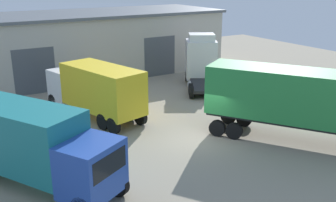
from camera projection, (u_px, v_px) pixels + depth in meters
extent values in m
plane|color=gray|center=(199.00, 139.00, 22.36)|extent=(60.00, 60.00, 0.00)
cube|color=#B7B2A3|center=(84.00, 45.00, 36.40)|extent=(25.50, 8.61, 5.42)
cube|color=#565B60|center=(82.00, 14.00, 35.52)|extent=(26.00, 9.11, 0.25)
cube|color=#4C5156|center=(35.00, 71.00, 30.42)|extent=(3.20, 0.08, 3.60)
cube|color=#4C5156|center=(160.00, 56.00, 35.99)|extent=(3.20, 0.08, 3.60)
cube|color=silver|center=(201.00, 59.00, 33.47)|extent=(3.37, 3.34, 3.22)
cube|color=silver|center=(202.00, 37.00, 32.70)|extent=(2.66, 2.51, 0.60)
cube|color=black|center=(200.00, 49.00, 34.38)|extent=(1.85, 1.13, 1.16)
cube|color=#232326|center=(204.00, 86.00, 30.97)|extent=(3.66, 4.30, 0.24)
cylinder|color=#B2B2B7|center=(191.00, 86.00, 31.57)|extent=(1.04, 1.23, 0.56)
cylinder|color=black|center=(187.00, 76.00, 34.51)|extent=(0.73, 0.96, 0.93)
cylinder|color=black|center=(212.00, 76.00, 34.55)|extent=(0.73, 0.96, 0.93)
cylinder|color=black|center=(191.00, 89.00, 30.50)|extent=(0.73, 0.96, 0.93)
cylinder|color=black|center=(219.00, 89.00, 30.54)|extent=(0.73, 0.96, 0.93)
cylinder|color=black|center=(192.00, 92.00, 29.65)|extent=(0.73, 0.96, 0.93)
cylinder|color=black|center=(221.00, 92.00, 29.68)|extent=(0.73, 0.96, 0.93)
cube|color=#28843D|center=(315.00, 97.00, 20.92)|extent=(8.43, 11.10, 2.73)
cube|color=#232326|center=(312.00, 123.00, 21.37)|extent=(7.81, 10.69, 0.24)
cylinder|color=black|center=(244.00, 119.00, 24.19)|extent=(0.77, 0.96, 0.95)
cylinder|color=black|center=(234.00, 131.00, 22.30)|extent=(0.77, 0.96, 0.95)
cylinder|color=black|center=(229.00, 116.00, 24.60)|extent=(0.77, 0.96, 0.95)
cylinder|color=black|center=(217.00, 128.00, 22.71)|extent=(0.77, 0.96, 0.95)
cube|color=silver|center=(69.00, 84.00, 27.59)|extent=(2.79, 2.43, 2.20)
cube|color=black|center=(62.00, 76.00, 28.08)|extent=(1.97, 0.57, 0.88)
cube|color=yellow|center=(102.00, 88.00, 24.81)|extent=(3.78, 6.37, 2.71)
cylinder|color=black|center=(54.00, 101.00, 27.52)|extent=(0.54, 1.05, 1.01)
cylinder|color=black|center=(79.00, 95.00, 28.94)|extent=(0.54, 1.05, 1.01)
cylinder|color=black|center=(103.00, 121.00, 23.67)|extent=(0.54, 1.05, 1.01)
cylinder|color=black|center=(130.00, 113.00, 25.09)|extent=(0.54, 1.05, 1.01)
cylinder|color=black|center=(114.00, 126.00, 23.00)|extent=(0.54, 1.05, 1.01)
cylinder|color=black|center=(140.00, 117.00, 24.43)|extent=(0.54, 1.05, 1.01)
cube|color=#2347A3|center=(91.00, 168.00, 15.54)|extent=(3.02, 2.83, 2.20)
cube|color=black|center=(109.00, 165.00, 14.98)|extent=(1.80, 1.05, 0.88)
cube|color=#197075|center=(17.00, 135.00, 17.33)|extent=(5.23, 6.81, 2.79)
cylinder|color=black|center=(117.00, 184.00, 16.53)|extent=(0.79, 1.09, 1.08)
cylinder|color=black|center=(16.00, 152.00, 19.47)|extent=(0.79, 1.09, 1.08)
cylinder|color=black|center=(2.00, 148.00, 19.94)|extent=(0.79, 1.09, 1.08)
cone|color=#423D38|center=(277.00, 90.00, 29.89)|extent=(3.18, 3.18, 1.08)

